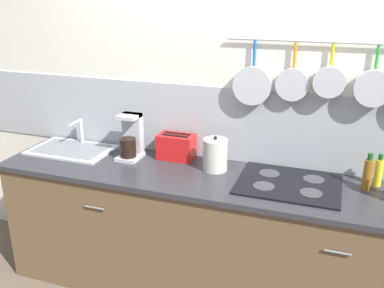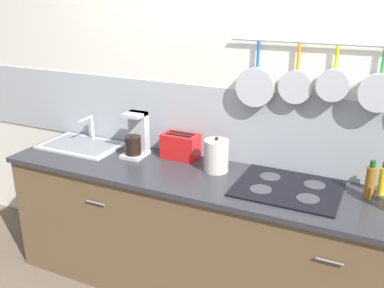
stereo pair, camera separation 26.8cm
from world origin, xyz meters
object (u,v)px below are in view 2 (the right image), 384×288
at_px(kettle, 216,156).
at_px(bottle_olive_oil, 370,181).
at_px(coffee_maker, 136,138).
at_px(toaster, 180,146).
at_px(bottle_sesame_oil, 383,180).

relative_size(kettle, bottle_olive_oil, 1.04).
bearing_deg(coffee_maker, toaster, 15.37).
distance_m(coffee_maker, toaster, 0.32).
distance_m(kettle, bottle_olive_oil, 0.93).
bearing_deg(toaster, coffee_maker, -164.63).
height_order(toaster, kettle, kettle).
bearing_deg(bottle_olive_oil, toaster, 176.30).
height_order(toaster, bottle_olive_oil, bottle_olive_oil).
distance_m(toaster, bottle_olive_oil, 1.25).
height_order(coffee_maker, bottle_olive_oil, coffee_maker).
xyz_separation_m(coffee_maker, bottle_olive_oil, (1.55, 0.00, -0.03)).
relative_size(coffee_maker, bottle_olive_oil, 1.39).
distance_m(kettle, bottle_sesame_oil, 1.00).
bearing_deg(bottle_olive_oil, kettle, -178.70).
xyz_separation_m(coffee_maker, kettle, (0.62, -0.02, -0.03)).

